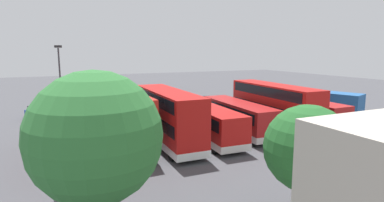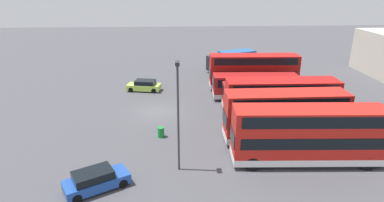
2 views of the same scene
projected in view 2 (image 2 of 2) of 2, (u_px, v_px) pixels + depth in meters
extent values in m
plane|color=#47474C|center=(157.00, 112.00, 34.85)|extent=(140.00, 140.00, 0.00)
cube|color=#A51919|center=(249.00, 70.00, 44.78)|extent=(2.68, 10.50, 2.60)
cube|color=silver|center=(249.00, 77.00, 45.14)|extent=(2.72, 10.54, 0.55)
cube|color=black|center=(250.00, 66.00, 44.57)|extent=(2.73, 9.70, 0.90)
cube|color=black|center=(212.00, 67.00, 44.26)|extent=(2.25, 0.09, 1.10)
cylinder|color=black|center=(223.00, 81.00, 43.89)|extent=(0.31, 1.10, 1.10)
cylinder|color=black|center=(221.00, 76.00, 46.00)|extent=(0.31, 1.10, 1.10)
cylinder|color=black|center=(278.00, 80.00, 44.35)|extent=(0.31, 1.10, 1.10)
cylinder|color=black|center=(273.00, 75.00, 46.45)|extent=(0.31, 1.10, 1.10)
cube|color=#B71411|center=(253.00, 71.00, 41.50)|extent=(2.90, 11.38, 4.20)
cube|color=silver|center=(253.00, 84.00, 42.14)|extent=(2.94, 11.42, 0.55)
cube|color=black|center=(253.00, 72.00, 41.57)|extent=(2.93, 10.58, 0.90)
cube|color=black|center=(254.00, 59.00, 40.97)|extent=(2.93, 10.58, 0.90)
cube|color=black|center=(210.00, 72.00, 41.46)|extent=(2.25, 0.13, 1.10)
cylinder|color=black|center=(221.00, 88.00, 41.04)|extent=(0.33, 1.11, 1.10)
cylinder|color=black|center=(220.00, 82.00, 43.14)|extent=(0.33, 1.11, 1.10)
cylinder|color=black|center=(287.00, 87.00, 41.19)|extent=(0.33, 1.11, 1.10)
cylinder|color=black|center=(282.00, 82.00, 43.30)|extent=(0.33, 1.11, 1.10)
cube|color=#A51919|center=(255.00, 85.00, 38.28)|extent=(2.91, 10.15, 2.60)
cube|color=silver|center=(255.00, 93.00, 38.64)|extent=(2.95, 10.19, 0.55)
cube|color=black|center=(255.00, 81.00, 38.07)|extent=(2.94, 9.35, 0.90)
cube|color=black|center=(213.00, 81.00, 38.00)|extent=(2.25, 0.14, 1.10)
cylinder|color=black|center=(226.00, 97.00, 37.57)|extent=(0.34, 1.11, 1.10)
cylinder|color=black|center=(224.00, 91.00, 39.67)|extent=(0.34, 1.11, 1.10)
cylinder|color=black|center=(287.00, 97.00, 37.67)|extent=(0.34, 1.11, 1.10)
cylinder|color=black|center=(282.00, 91.00, 39.77)|extent=(0.34, 1.11, 1.10)
cube|color=#B71411|center=(270.00, 96.00, 34.82)|extent=(2.96, 10.40, 2.60)
cube|color=silver|center=(269.00, 104.00, 35.18)|extent=(3.00, 10.44, 0.55)
cube|color=black|center=(271.00, 91.00, 34.61)|extent=(2.99, 9.60, 0.90)
cube|color=black|center=(223.00, 91.00, 34.56)|extent=(2.25, 0.15, 1.10)
cylinder|color=black|center=(237.00, 109.00, 34.12)|extent=(0.34, 1.11, 1.10)
cylinder|color=black|center=(234.00, 102.00, 36.22)|extent=(0.34, 1.11, 1.10)
cylinder|color=black|center=(307.00, 109.00, 34.19)|extent=(0.34, 1.11, 1.10)
cylinder|color=black|center=(300.00, 101.00, 36.30)|extent=(0.34, 1.11, 1.10)
cube|color=#B71411|center=(281.00, 101.00, 31.14)|extent=(2.73, 10.76, 4.20)
cube|color=silver|center=(279.00, 118.00, 31.78)|extent=(2.77, 10.80, 0.55)
cube|color=black|center=(281.00, 102.00, 31.21)|extent=(2.78, 9.96, 0.90)
cube|color=black|center=(282.00, 86.00, 30.61)|extent=(2.78, 9.96, 0.90)
cube|color=black|center=(226.00, 103.00, 31.04)|extent=(2.25, 0.10, 1.10)
cylinder|color=black|center=(241.00, 124.00, 30.63)|extent=(0.32, 1.10, 1.10)
cylinder|color=black|center=(238.00, 114.00, 32.73)|extent=(0.32, 1.10, 1.10)
cylinder|color=black|center=(323.00, 122.00, 30.88)|extent=(0.32, 1.10, 1.10)
cylinder|color=black|center=(314.00, 113.00, 32.98)|extent=(0.32, 1.10, 1.10)
cube|color=red|center=(285.00, 115.00, 27.75)|extent=(2.59, 10.45, 4.20)
cube|color=silver|center=(283.00, 134.00, 28.39)|extent=(2.63, 10.49, 0.55)
cube|color=black|center=(285.00, 117.00, 27.82)|extent=(2.65, 9.65, 0.90)
cube|color=black|center=(287.00, 99.00, 27.22)|extent=(2.65, 9.65, 0.90)
cube|color=black|center=(225.00, 119.00, 27.55)|extent=(2.25, 0.07, 1.10)
cylinder|color=black|center=(243.00, 142.00, 27.17)|extent=(0.30, 1.10, 1.10)
cylinder|color=black|center=(238.00, 130.00, 29.27)|extent=(0.30, 1.10, 1.10)
cylinder|color=black|center=(330.00, 140.00, 27.56)|extent=(0.30, 1.10, 1.10)
cylinder|color=black|center=(319.00, 128.00, 29.66)|extent=(0.30, 1.10, 1.10)
cube|color=red|center=(308.00, 134.00, 24.31)|extent=(3.03, 11.63, 4.20)
cube|color=silver|center=(305.00, 155.00, 24.95)|extent=(3.07, 11.67, 0.55)
cube|color=black|center=(308.00, 136.00, 24.38)|extent=(3.05, 10.84, 0.90)
cube|color=black|center=(311.00, 116.00, 23.78)|extent=(3.05, 10.84, 0.90)
cube|color=black|center=(232.00, 137.00, 24.33)|extent=(2.25, 0.15, 1.10)
cylinder|color=black|center=(252.00, 164.00, 23.89)|extent=(0.35, 1.11, 1.10)
cylinder|color=black|center=(247.00, 149.00, 25.99)|extent=(0.35, 1.11, 1.10)
cylinder|color=black|center=(368.00, 163.00, 23.96)|extent=(0.35, 1.11, 1.10)
cylinder|color=black|center=(354.00, 149.00, 26.07)|extent=(0.35, 1.11, 1.10)
cube|color=#235999|center=(237.00, 60.00, 50.13)|extent=(4.27, 6.03, 2.80)
cube|color=black|center=(215.00, 64.00, 48.84)|extent=(3.04, 2.75, 2.20)
cylinder|color=black|center=(219.00, 72.00, 48.22)|extent=(0.61, 1.03, 1.00)
cylinder|color=black|center=(212.00, 69.00, 50.16)|extent=(0.61, 1.03, 1.00)
cylinder|color=black|center=(250.00, 68.00, 50.27)|extent=(0.61, 1.03, 1.00)
cylinder|color=black|center=(242.00, 65.00, 52.21)|extent=(0.61, 1.03, 1.00)
cube|color=#A5D14C|center=(144.00, 87.00, 41.38)|extent=(2.53, 4.47, 0.70)
cube|color=black|center=(145.00, 82.00, 41.13)|extent=(2.07, 2.79, 0.55)
cylinder|color=black|center=(131.00, 90.00, 40.89)|extent=(0.33, 0.67, 0.64)
cylinder|color=black|center=(135.00, 86.00, 42.38)|extent=(0.33, 0.67, 0.64)
cylinder|color=black|center=(154.00, 91.00, 40.52)|extent=(0.33, 0.67, 0.64)
cylinder|color=black|center=(157.00, 87.00, 42.01)|extent=(0.33, 0.67, 0.64)
cube|color=#1E479E|center=(97.00, 182.00, 21.77)|extent=(3.68, 4.62, 0.70)
cube|color=black|center=(93.00, 175.00, 21.45)|extent=(2.69, 3.05, 0.55)
cylinder|color=black|center=(115.00, 172.00, 23.25)|extent=(0.51, 0.67, 0.64)
cylinder|color=black|center=(123.00, 183.00, 21.98)|extent=(0.51, 0.67, 0.64)
cylinder|color=black|center=(71.00, 186.00, 21.70)|extent=(0.51, 0.67, 0.64)
cylinder|color=black|center=(77.00, 199.00, 20.43)|extent=(0.51, 0.67, 0.64)
cylinder|color=#38383D|center=(178.00, 121.00, 22.79)|extent=(0.16, 0.16, 8.07)
cube|color=#262628|center=(177.00, 63.00, 21.31)|extent=(0.70, 0.30, 0.24)
cylinder|color=#197F33|center=(161.00, 132.00, 29.07)|extent=(0.60, 0.60, 0.95)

